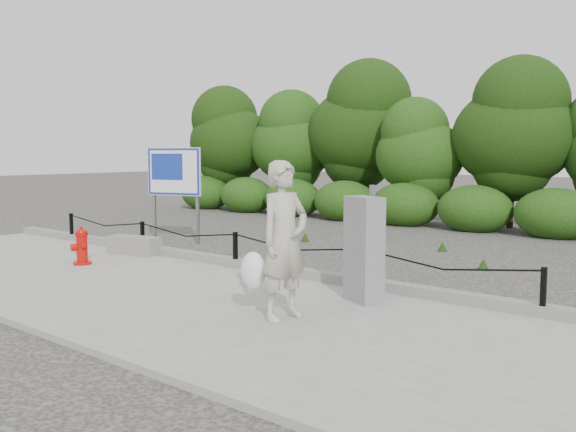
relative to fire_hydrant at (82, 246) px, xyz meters
The scene contains 10 objects.
ground 2.73m from the fire_hydrant, 33.48° to the left, with size 90.00×90.00×0.00m, color #2D2B28.
sidewalk 2.34m from the fire_hydrant, 12.81° to the right, with size 14.00×4.00×0.08m, color gray.
curb 2.74m from the fire_hydrant, 34.35° to the left, with size 14.00×0.22×0.14m, color slate.
chain_barrier 2.70m from the fire_hydrant, 33.48° to the left, with size 10.06×0.06×0.60m.
treeline 10.87m from the fire_hydrant, 78.64° to the left, with size 20.20×3.85×4.80m.
fire_hydrant is the anchor object (origin of this frame).
pedestrian 4.95m from the fire_hydrant, ahead, with size 0.78×0.73×1.85m.
concrete_block 1.26m from the fire_hydrant, 98.74° to the left, with size 1.06×0.37×0.34m, color gray.
utility_cabinet 5.28m from the fire_hydrant, ahead, with size 0.60×0.49×1.51m.
advertising_sign 3.44m from the fire_hydrant, 110.25° to the left, with size 1.27×0.48×2.12m.
Camera 1 is at (7.08, -7.33, 2.02)m, focal length 38.00 mm.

